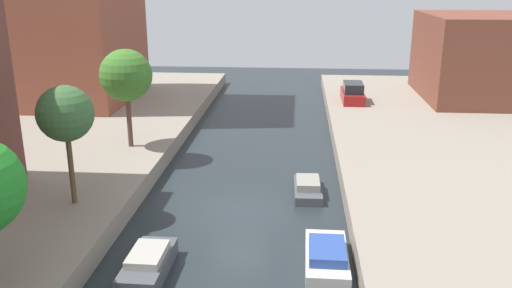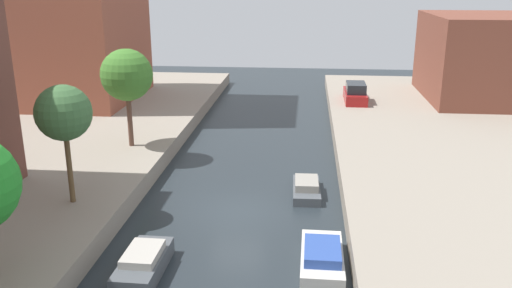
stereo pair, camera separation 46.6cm
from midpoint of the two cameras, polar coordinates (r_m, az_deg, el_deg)
The scene contains 8 objects.
ground_plane at distance 25.92m, azimuth -1.43°, elevation -7.22°, with size 84.00×84.00×0.00m, color #232B30.
low_block_right at distance 48.48m, azimuth 23.85°, elevation 8.41°, with size 10.00×11.26×6.82m, color brown.
street_tree_2 at distance 24.58m, azimuth -19.24°, elevation 3.07°, with size 2.45×2.45×5.38m.
street_tree_3 at distance 32.25m, azimuth -13.16°, elevation 7.11°, with size 3.03×3.03×5.82m.
parked_car at distance 44.50m, azimuth 10.79°, elevation 5.28°, with size 1.73×4.46×1.57m.
moored_boat_left_2 at distance 21.17m, azimuth -11.22°, elevation -12.33°, with size 1.52×3.54×0.99m.
moored_boat_right_2 at distance 21.28m, azimuth 7.66°, elevation -11.93°, with size 1.65×3.83×1.03m.
moored_boat_right_3 at distance 27.87m, azimuth 5.85°, elevation -4.70°, with size 1.47×3.33×0.84m.
Camera 2 is at (3.11, -23.35, 10.84)m, focal length 37.69 mm.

